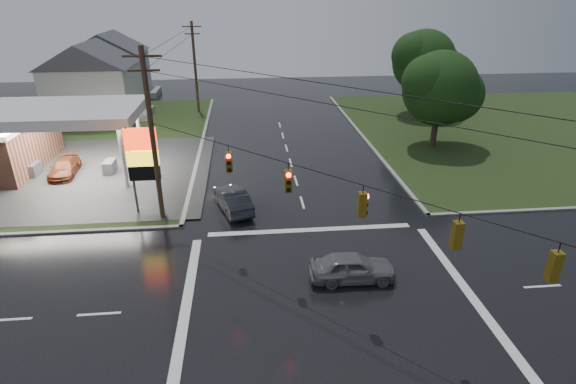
{
  "coord_description": "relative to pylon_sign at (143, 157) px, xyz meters",
  "views": [
    {
      "loc": [
        -3.81,
        -17.54,
        13.92
      ],
      "look_at": [
        -1.48,
        6.32,
        3.0
      ],
      "focal_mm": 28.0,
      "sensor_mm": 36.0,
      "label": 1
    }
  ],
  "objects": [
    {
      "name": "ground",
      "position": [
        10.5,
        -10.5,
        -4.01
      ],
      "size": [
        120.0,
        120.0,
        0.0
      ],
      "primitive_type": "plane",
      "color": "black",
      "rests_on": "ground"
    },
    {
      "name": "grass_nw",
      "position": [
        -15.5,
        15.5,
        -3.97
      ],
      "size": [
        36.0,
        36.0,
        0.08
      ],
      "primitive_type": "cube",
      "color": "#203216",
      "rests_on": "ground"
    },
    {
      "name": "grass_ne",
      "position": [
        36.5,
        15.5,
        -3.97
      ],
      "size": [
        36.0,
        36.0,
        0.08
      ],
      "primitive_type": "cube",
      "color": "#203216",
      "rests_on": "ground"
    },
    {
      "name": "pylon_sign",
      "position": [
        0.0,
        0.0,
        0.0
      ],
      "size": [
        2.0,
        0.35,
        6.0
      ],
      "color": "#59595E",
      "rests_on": "ground"
    },
    {
      "name": "utility_pole_nw",
      "position": [
        1.0,
        -1.0,
        1.71
      ],
      "size": [
        2.2,
        0.32,
        11.0
      ],
      "color": "#382619",
      "rests_on": "ground"
    },
    {
      "name": "utility_pole_n",
      "position": [
        1.0,
        27.5,
        1.46
      ],
      "size": [
        2.2,
        0.32,
        10.5
      ],
      "color": "#382619",
      "rests_on": "ground"
    },
    {
      "name": "traffic_signals",
      "position": [
        10.52,
        -10.52,
        2.47
      ],
      "size": [
        26.87,
        26.87,
        1.47
      ],
      "color": "black",
      "rests_on": "ground"
    },
    {
      "name": "house_near",
      "position": [
        -10.45,
        25.5,
        0.39
      ],
      "size": [
        11.05,
        8.48,
        8.6
      ],
      "color": "silver",
      "rests_on": "ground"
    },
    {
      "name": "house_far",
      "position": [
        -11.45,
        37.5,
        0.39
      ],
      "size": [
        11.05,
        8.48,
        8.6
      ],
      "color": "silver",
      "rests_on": "ground"
    },
    {
      "name": "tree_ne_near",
      "position": [
        24.64,
        11.49,
        1.55
      ],
      "size": [
        7.99,
        6.8,
        8.98
      ],
      "color": "black",
      "rests_on": "ground"
    },
    {
      "name": "tree_ne_far",
      "position": [
        27.65,
        23.49,
        2.17
      ],
      "size": [
        8.46,
        7.2,
        9.8
      ],
      "color": "black",
      "rests_on": "ground"
    },
    {
      "name": "car_north",
      "position": [
        5.62,
        -0.14,
        -3.23
      ],
      "size": [
        2.98,
        5.01,
        1.56
      ],
      "primitive_type": "imported",
      "rotation": [
        0.0,
        0.0,
        3.44
      ],
      "color": "black",
      "rests_on": "ground"
    },
    {
      "name": "car_crossing",
      "position": [
        11.92,
        -8.95,
        -3.25
      ],
      "size": [
        4.49,
        1.92,
        1.51
      ],
      "primitive_type": "imported",
      "rotation": [
        0.0,
        0.0,
        1.54
      ],
      "color": "slate",
      "rests_on": "ground"
    },
    {
      "name": "car_pump",
      "position": [
        -8.06,
        7.47,
        -3.35
      ],
      "size": [
        2.23,
        4.68,
        1.32
      ],
      "primitive_type": "imported",
      "rotation": [
        0.0,
        0.0,
        0.09
      ],
      "color": "#5B2614",
      "rests_on": "ground"
    }
  ]
}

